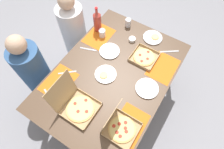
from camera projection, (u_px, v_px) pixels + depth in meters
The scene contains 23 objects.
ground_plane at pixel (112, 102), 2.62m from camera, with size 6.00×6.00×0.00m, color gray.
dining_table at pixel (112, 79), 2.05m from camera, with size 1.60×1.12×0.76m.
placemat_near_left at pixel (129, 125), 1.70m from camera, with size 0.36×0.26×0.00m, color orange.
placemat_near_right at pixel (163, 67), 2.01m from camera, with size 0.36×0.26×0.00m, color orange.
placemat_far_left at pixel (59, 82), 1.92m from camera, with size 0.36×0.26×0.00m, color orange.
placemat_far_right at pixel (99, 36), 2.23m from camera, with size 0.36×0.26×0.00m, color orange.
pizza_box_corner_left at pixel (119, 126), 1.65m from camera, with size 0.28×0.28×0.31m.
pizza_box_edge_far at pixel (76, 105), 1.74m from camera, with size 0.30×0.35×0.34m.
pizza_box_corner_right at pixel (144, 57), 2.06m from camera, with size 0.26×0.26×0.04m.
plate_near_right at pixel (110, 51), 2.11m from camera, with size 0.22×0.22×0.02m.
plate_far_left at pixel (105, 74), 1.96m from camera, with size 0.22×0.22×0.03m.
plate_middle at pixel (147, 88), 1.88m from camera, with size 0.23×0.23×0.02m.
plate_far_right at pixel (153, 38), 2.20m from camera, with size 0.22×0.22×0.03m.
soda_bottle at pixel (97, 21), 2.17m from camera, with size 0.09×0.09×0.32m.
cup_spare at pixel (128, 23), 2.27m from camera, with size 0.07×0.07×0.10m, color silver.
cup_dark at pixel (102, 33), 2.19m from camera, with size 0.08×0.08×0.09m, color silver.
condiment_bowl at pixel (132, 39), 2.18m from camera, with size 0.08×0.08×0.04m, color white.
fork_by_far_left at pixel (67, 72), 1.97m from camera, with size 0.19×0.02×0.01m, color #B7B7BC.
knife_by_far_right at pixel (169, 52), 2.11m from camera, with size 0.21×0.02×0.01m, color #B7B7BC.
knife_by_near_right at pixel (49, 97), 1.84m from camera, with size 0.21×0.02×0.01m, color #B7B7BC.
fork_by_near_left at pixel (88, 49), 2.13m from camera, with size 0.19×0.02×0.01m, color #B7B7BC.
diner_left_seat at pixel (37, 75), 2.23m from camera, with size 0.32×0.32×1.18m.
diner_right_seat at pixel (75, 35), 2.54m from camera, with size 0.32×0.32×1.17m.
Camera 1 is at (-0.83, -0.53, 2.46)m, focal length 30.49 mm.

